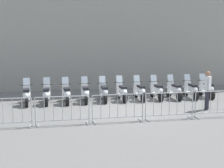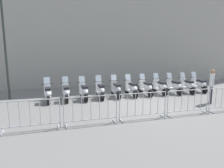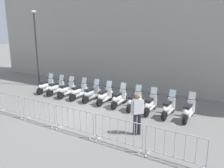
{
  "view_description": "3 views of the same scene",
  "coord_description": "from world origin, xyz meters",
  "px_view_note": "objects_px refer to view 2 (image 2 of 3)",
  "views": [
    {
      "loc": [
        -3.35,
        -12.2,
        3.03
      ],
      "look_at": [
        -0.58,
        1.66,
        0.94
      ],
      "focal_mm": 46.68,
      "sensor_mm": 36.0,
      "label": 1
    },
    {
      "loc": [
        -4.3,
        -8.56,
        2.69
      ],
      "look_at": [
        -1.25,
        1.78,
        0.83
      ],
      "focal_mm": 31.7,
      "sensor_mm": 36.0,
      "label": 2
    },
    {
      "loc": [
        6.67,
        -8.31,
        4.09
      ],
      "look_at": [
        0.67,
        1.8,
        1.29
      ],
      "focal_mm": 35.88,
      "sensor_mm": 36.0,
      "label": 3
    }
  ],
  "objects_px": {
    "motorcycle_0": "(48,93)",
    "motorcycle_9": "(187,86)",
    "motorcycle_3": "(100,90)",
    "motorcycle_5": "(132,88)",
    "barrier_segment_3": "(188,102)",
    "motorcycle_2": "(84,92)",
    "barrier_segment_0": "(30,116)",
    "motorcycle_4": "(116,89)",
    "motorcycle_6": "(146,88)",
    "officer_near_row_end": "(212,84)",
    "motorcycle_7": "(160,87)",
    "barrier_segment_2": "(143,106)",
    "street_lamp": "(4,37)",
    "motorcycle_1": "(66,92)",
    "motorcycle_8": "(174,86)",
    "barrier_segment_1": "(91,111)",
    "motorcycle_10": "(199,85)"
  },
  "relations": [
    {
      "from": "motorcycle_5",
      "to": "motorcycle_1",
      "type": "bearing_deg",
      "value": -179.72
    },
    {
      "from": "motorcycle_8",
      "to": "motorcycle_1",
      "type": "bearing_deg",
      "value": 179.29
    },
    {
      "from": "barrier_segment_0",
      "to": "motorcycle_4",
      "type": "bearing_deg",
      "value": 41.9
    },
    {
      "from": "barrier_segment_1",
      "to": "motorcycle_2",
      "type": "bearing_deg",
      "value": 85.45
    },
    {
      "from": "motorcycle_1",
      "to": "officer_near_row_end",
      "type": "bearing_deg",
      "value": -20.53
    },
    {
      "from": "motorcycle_3",
      "to": "motorcycle_8",
      "type": "relative_size",
      "value": 1.0
    },
    {
      "from": "motorcycle_7",
      "to": "officer_near_row_end",
      "type": "height_order",
      "value": "officer_near_row_end"
    },
    {
      "from": "motorcycle_10",
      "to": "barrier_segment_3",
      "type": "height_order",
      "value": "motorcycle_10"
    },
    {
      "from": "motorcycle_0",
      "to": "motorcycle_2",
      "type": "bearing_deg",
      "value": -1.11
    },
    {
      "from": "motorcycle_1",
      "to": "barrier_segment_1",
      "type": "relative_size",
      "value": 0.88
    },
    {
      "from": "motorcycle_5",
      "to": "motorcycle_0",
      "type": "bearing_deg",
      "value": -179.63
    },
    {
      "from": "motorcycle_7",
      "to": "barrier_segment_1",
      "type": "distance_m",
      "value": 6.25
    },
    {
      "from": "motorcycle_6",
      "to": "officer_near_row_end",
      "type": "height_order",
      "value": "officer_near_row_end"
    },
    {
      "from": "street_lamp",
      "to": "barrier_segment_1",
      "type": "bearing_deg",
      "value": -54.01
    },
    {
      "from": "motorcycle_5",
      "to": "street_lamp",
      "type": "xyz_separation_m",
      "value": [
        -6.75,
        1.22,
        2.9
      ]
    },
    {
      "from": "motorcycle_3",
      "to": "barrier_segment_2",
      "type": "xyz_separation_m",
      "value": [
        0.82,
        -3.8,
        0.07
      ]
    },
    {
      "from": "motorcycle_2",
      "to": "motorcycle_3",
      "type": "bearing_deg",
      "value": 3.99
    },
    {
      "from": "motorcycle_0",
      "to": "motorcycle_9",
      "type": "distance_m",
      "value": 8.44
    },
    {
      "from": "motorcycle_8",
      "to": "barrier_segment_3",
      "type": "distance_m",
      "value": 4.15
    },
    {
      "from": "motorcycle_4",
      "to": "motorcycle_7",
      "type": "distance_m",
      "value": 2.82
    },
    {
      "from": "motorcycle_7",
      "to": "motorcycle_10",
      "type": "relative_size",
      "value": 1.0
    },
    {
      "from": "motorcycle_1",
      "to": "motorcycle_4",
      "type": "distance_m",
      "value": 2.82
    },
    {
      "from": "motorcycle_8",
      "to": "street_lamp",
      "type": "distance_m",
      "value": 10.09
    },
    {
      "from": "barrier_segment_0",
      "to": "street_lamp",
      "type": "bearing_deg",
      "value": 107.67
    },
    {
      "from": "motorcycle_5",
      "to": "officer_near_row_end",
      "type": "xyz_separation_m",
      "value": [
        3.24,
        -2.64,
        0.53
      ]
    },
    {
      "from": "barrier_segment_2",
      "to": "street_lamp",
      "type": "height_order",
      "value": "street_lamp"
    },
    {
      "from": "motorcycle_0",
      "to": "motorcycle_2",
      "type": "distance_m",
      "value": 1.88
    },
    {
      "from": "motorcycle_0",
      "to": "motorcycle_7",
      "type": "relative_size",
      "value": 1.0
    },
    {
      "from": "motorcycle_7",
      "to": "barrier_segment_1",
      "type": "bearing_deg",
      "value": -142.91
    },
    {
      "from": "motorcycle_6",
      "to": "barrier_segment_0",
      "type": "height_order",
      "value": "motorcycle_6"
    },
    {
      "from": "motorcycle_1",
      "to": "barrier_segment_1",
      "type": "bearing_deg",
      "value": -80.27
    },
    {
      "from": "motorcycle_2",
      "to": "motorcycle_6",
      "type": "xyz_separation_m",
      "value": [
        3.75,
        0.06,
        0.0
      ]
    },
    {
      "from": "motorcycle_5",
      "to": "motorcycle_6",
      "type": "xyz_separation_m",
      "value": [
        0.94,
        -0.0,
        0.0
      ]
    },
    {
      "from": "barrier_segment_0",
      "to": "barrier_segment_3",
      "type": "height_order",
      "value": "same"
    },
    {
      "from": "motorcycle_2",
      "to": "motorcycle_4",
      "type": "height_order",
      "value": "same"
    },
    {
      "from": "motorcycle_3",
      "to": "motorcycle_5",
      "type": "distance_m",
      "value": 1.88
    },
    {
      "from": "motorcycle_6",
      "to": "barrier_segment_3",
      "type": "height_order",
      "value": "motorcycle_6"
    },
    {
      "from": "motorcycle_9",
      "to": "barrier_segment_3",
      "type": "xyz_separation_m",
      "value": [
        -2.76,
        -3.71,
        0.07
      ]
    },
    {
      "from": "motorcycle_5",
      "to": "barrier_segment_3",
      "type": "relative_size",
      "value": 0.88
    },
    {
      "from": "motorcycle_1",
      "to": "barrier_segment_2",
      "type": "bearing_deg",
      "value": -54.55
    },
    {
      "from": "motorcycle_6",
      "to": "barrier_segment_2",
      "type": "bearing_deg",
      "value": -117.77
    },
    {
      "from": "motorcycle_1",
      "to": "motorcycle_10",
      "type": "distance_m",
      "value": 8.45
    },
    {
      "from": "motorcycle_4",
      "to": "motorcycle_7",
      "type": "bearing_deg",
      "value": -0.68
    },
    {
      "from": "motorcycle_4",
      "to": "barrier_segment_1",
      "type": "bearing_deg",
      "value": -119.69
    },
    {
      "from": "motorcycle_0",
      "to": "motorcycle_7",
      "type": "height_order",
      "value": "same"
    },
    {
      "from": "motorcycle_3",
      "to": "barrier_segment_3",
      "type": "distance_m",
      "value": 4.78
    },
    {
      "from": "motorcycle_1",
      "to": "barrier_segment_2",
      "type": "relative_size",
      "value": 0.88
    },
    {
      "from": "motorcycle_10",
      "to": "motorcycle_6",
      "type": "bearing_deg",
      "value": 179.34
    },
    {
      "from": "motorcycle_9",
      "to": "motorcycle_10",
      "type": "distance_m",
      "value": 0.94
    },
    {
      "from": "street_lamp",
      "to": "motorcycle_4",
      "type": "bearing_deg",
      "value": -11.74
    }
  ]
}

